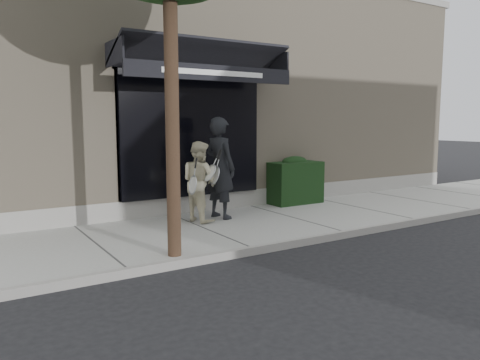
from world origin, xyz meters
TOP-DOWN VIEW (x-y plane):
  - ground at (0.00, 0.00)m, footprint 80.00×80.00m
  - sidewalk at (0.00, 0.00)m, footprint 20.00×3.00m
  - curb at (0.00, -1.55)m, footprint 20.00×0.10m
  - building_facade at (-0.01, 4.96)m, footprint 14.30×8.04m
  - hedge at (1.10, 1.25)m, footprint 1.30×0.70m
  - pedestrian_front at (-1.28, 0.68)m, footprint 0.84×0.88m
  - pedestrian_back at (-1.78, 0.63)m, footprint 0.75×0.88m

SIDE VIEW (x-z plane):
  - ground at x=0.00m, z-range 0.00..0.00m
  - sidewalk at x=0.00m, z-range 0.00..0.12m
  - curb at x=0.00m, z-range 0.00..0.14m
  - hedge at x=1.10m, z-range 0.09..1.23m
  - pedestrian_back at x=-1.78m, z-range 0.12..1.70m
  - pedestrian_front at x=-1.28m, z-range 0.12..2.18m
  - building_facade at x=-0.01m, z-range -0.08..5.56m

